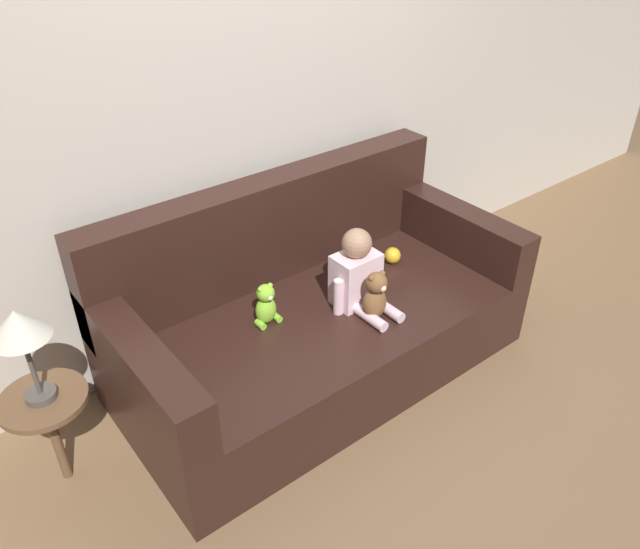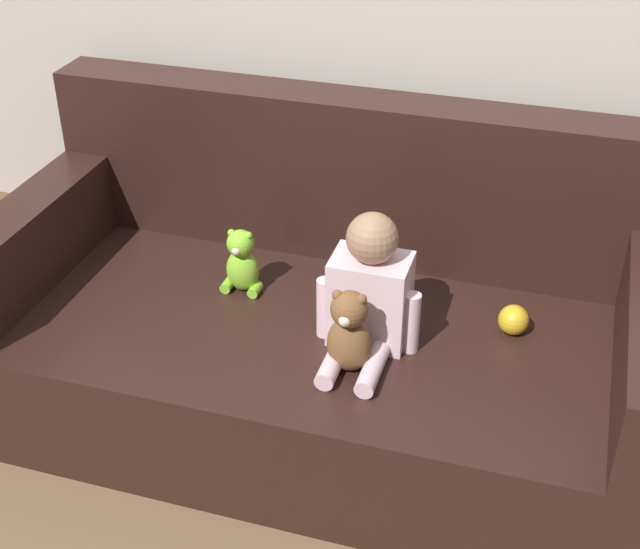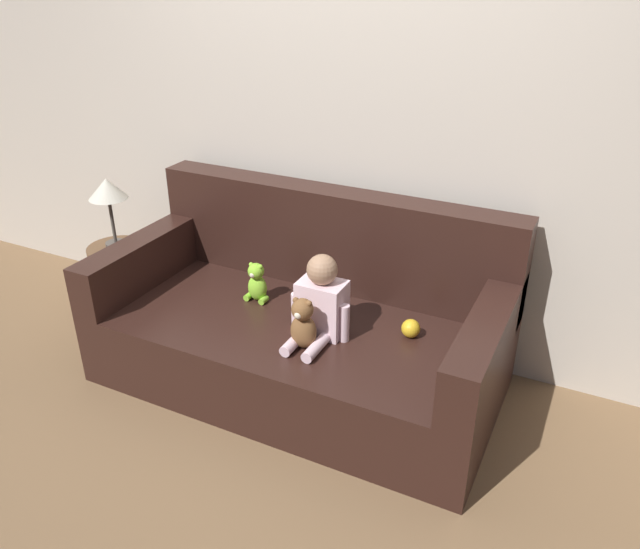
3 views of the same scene
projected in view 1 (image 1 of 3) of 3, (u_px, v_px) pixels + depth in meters
ground_plane at (321, 367)px, 3.26m from camera, size 12.00×12.00×0.00m
wall_back at (245, 93)px, 2.93m from camera, size 8.00×0.05×2.60m
couch at (312, 313)px, 3.14m from camera, size 2.01×0.99×0.93m
person_baby at (358, 275)px, 2.99m from camera, size 0.30×0.35×0.40m
teddy_bear_brown at (375, 296)px, 2.91m from camera, size 0.12×0.12×0.26m
plush_toy_side at (266, 305)px, 2.90m from camera, size 0.13×0.10×0.21m
toy_ball at (392, 255)px, 3.37m from camera, size 0.09×0.09×0.09m
side_table at (30, 361)px, 2.32m from camera, size 0.35×0.35×0.88m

